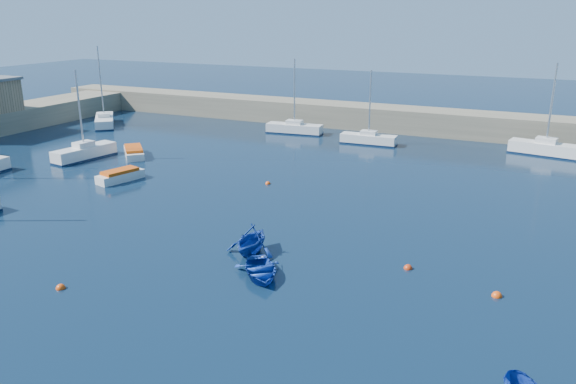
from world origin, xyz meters
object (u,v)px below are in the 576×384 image
at_px(sailboat_7, 545,148).
at_px(motorboat_2, 134,152).
at_px(sailboat_4, 105,120).
at_px(sailboat_5, 294,128).
at_px(sailboat_3, 84,152).
at_px(dinghy_center, 260,270).
at_px(dinghy_left, 251,240).
at_px(motorboat_1, 120,176).
at_px(sailboat_6, 368,139).

xyz_separation_m(sailboat_7, motorboat_2, (-34.81, -16.67, -0.24)).
height_order(sailboat_4, sailboat_5, sailboat_4).
xyz_separation_m(sailboat_4, sailboat_5, (22.38, 5.29, -0.01)).
bearing_deg(sailboat_3, dinghy_center, -20.45).
distance_m(motorboat_2, dinghy_left, 25.40).
bearing_deg(motorboat_1, motorboat_2, 137.29).
distance_m(sailboat_7, dinghy_center, 36.15).
relative_size(motorboat_2, dinghy_center, 1.27).
bearing_deg(sailboat_6, motorboat_2, 125.52).
relative_size(sailboat_3, sailboat_6, 1.08).
bearing_deg(motorboat_1, dinghy_left, -11.42).
distance_m(sailboat_6, sailboat_7, 16.66).
xyz_separation_m(sailboat_4, motorboat_2, (13.09, -10.58, -0.17)).
distance_m(sailboat_5, motorboat_2, 18.39).
relative_size(sailboat_4, dinghy_left, 2.88).
xyz_separation_m(sailboat_3, sailboat_7, (38.31, 19.28, 0.03)).
relative_size(sailboat_4, dinghy_center, 2.75).
xyz_separation_m(sailboat_3, sailboat_4, (-9.59, 13.20, -0.04)).
distance_m(sailboat_7, motorboat_1, 38.51).
relative_size(sailboat_4, sailboat_7, 1.08).
relative_size(sailboat_5, dinghy_left, 2.55).
height_order(motorboat_1, dinghy_left, dinghy_left).
height_order(sailboat_6, sailboat_7, sailboat_7).
bearing_deg(sailboat_3, sailboat_7, 35.83).
height_order(sailboat_5, motorboat_2, sailboat_5).
bearing_deg(sailboat_5, dinghy_center, -164.52).
relative_size(sailboat_4, motorboat_2, 2.16).
distance_m(sailboat_6, dinghy_left, 29.20).
xyz_separation_m(sailboat_5, dinghy_center, (13.01, -33.12, -0.24)).
xyz_separation_m(sailboat_7, dinghy_center, (-12.50, -33.92, -0.32)).
xyz_separation_m(motorboat_2, dinghy_center, (22.30, -17.25, -0.08)).
relative_size(sailboat_4, sailboat_5, 1.13).
bearing_deg(sailboat_5, motorboat_1, 161.53).
height_order(sailboat_7, dinghy_left, sailboat_7).
bearing_deg(sailboat_4, motorboat_2, -80.21).
bearing_deg(sailboat_4, sailboat_5, -27.96).
relative_size(sailboat_5, motorboat_1, 2.04).
bearing_deg(dinghy_left, dinghy_center, -56.38).
relative_size(sailboat_3, motorboat_2, 1.90).
bearing_deg(sailboat_6, sailboat_4, 94.34).
bearing_deg(motorboat_2, motorboat_1, -101.74).
distance_m(motorboat_2, dinghy_center, 28.19).
distance_m(sailboat_4, dinghy_left, 42.22).
xyz_separation_m(dinghy_center, dinghy_left, (-1.76, 2.31, 0.50)).
xyz_separation_m(sailboat_3, motorboat_2, (3.50, 2.61, -0.21)).
bearing_deg(motorboat_2, sailboat_4, 97.18).
height_order(sailboat_5, sailboat_6, sailboat_5).
xyz_separation_m(sailboat_3, motorboat_1, (7.77, -4.18, -0.20)).
height_order(sailboat_7, dinghy_center, sailboat_7).
relative_size(sailboat_5, dinghy_center, 2.44).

